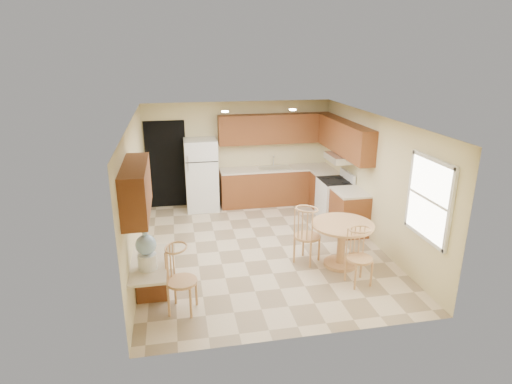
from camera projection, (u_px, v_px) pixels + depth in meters
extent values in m
plane|color=beige|center=(261.00, 248.00, 8.30)|extent=(5.50, 5.50, 0.00)
cube|color=white|center=(262.00, 119.00, 7.50)|extent=(4.50, 5.50, 0.02)
cube|color=beige|center=(239.00, 153.00, 10.46)|extent=(4.50, 0.02, 2.50)
cube|color=beige|center=(306.00, 253.00, 5.34)|extent=(4.50, 0.02, 2.50)
cube|color=beige|center=(136.00, 194.00, 7.49)|extent=(0.02, 5.50, 2.50)
cube|color=beige|center=(375.00, 180.00, 8.31)|extent=(0.02, 5.50, 2.50)
cube|color=black|center=(166.00, 165.00, 10.19)|extent=(0.90, 0.02, 2.10)
cube|color=brown|center=(276.00, 186.00, 10.60)|extent=(2.75, 0.60, 0.87)
cube|color=beige|center=(276.00, 169.00, 10.45)|extent=(2.75, 0.63, 0.04)
cube|color=brown|center=(325.00, 191.00, 10.24)|extent=(0.60, 0.59, 0.87)
cube|color=beige|center=(326.00, 173.00, 10.09)|extent=(0.63, 0.59, 0.04)
cube|color=brown|center=(349.00, 213.00, 8.89)|extent=(0.60, 0.80, 0.87)
cube|color=beige|center=(351.00, 192.00, 8.74)|extent=(0.63, 0.80, 0.04)
cube|color=brown|center=(275.00, 129.00, 10.27)|extent=(2.75, 0.33, 0.70)
cube|color=brown|center=(345.00, 138.00, 9.21)|extent=(0.33, 2.42, 0.70)
cube|color=brown|center=(136.00, 189.00, 5.84)|extent=(0.33, 1.40, 0.70)
cube|color=silver|center=(275.00, 168.00, 10.44)|extent=(0.78, 0.44, 0.01)
cube|color=silver|center=(340.00, 158.00, 9.31)|extent=(0.50, 0.76, 0.14)
cube|color=brown|center=(152.00, 275.00, 6.59)|extent=(0.48, 0.42, 0.72)
cube|color=beige|center=(149.00, 264.00, 6.11)|extent=(0.50, 1.20, 0.04)
cube|color=white|center=(429.00, 199.00, 6.50)|extent=(0.05, 1.00, 1.20)
cube|color=white|center=(434.00, 160.00, 6.30)|extent=(0.05, 1.10, 0.06)
cube|color=white|center=(424.00, 236.00, 6.70)|extent=(0.05, 1.10, 0.06)
cube|color=white|center=(450.00, 212.00, 6.01)|extent=(0.05, 0.06, 1.28)
cube|color=white|center=(410.00, 189.00, 6.99)|extent=(0.05, 0.06, 1.28)
cylinder|color=white|center=(225.00, 111.00, 8.53)|extent=(0.14, 0.14, 0.02)
cylinder|color=white|center=(293.00, 110.00, 8.79)|extent=(0.14, 0.14, 0.02)
cube|color=white|center=(201.00, 175.00, 10.09)|extent=(0.75, 0.70, 1.70)
cube|color=black|center=(202.00, 162.00, 9.63)|extent=(0.73, 0.01, 0.02)
cube|color=silver|center=(188.00, 167.00, 9.60)|extent=(0.03, 0.03, 0.18)
cube|color=silver|center=(188.00, 159.00, 9.53)|extent=(0.03, 0.03, 0.14)
cube|color=white|center=(334.00, 200.00, 9.60)|extent=(0.65, 0.76, 0.90)
cube|color=black|center=(335.00, 181.00, 9.46)|extent=(0.64, 0.75, 0.02)
cube|color=white|center=(348.00, 176.00, 9.48)|extent=(0.06, 0.76, 0.18)
cylinder|color=tan|center=(340.00, 263.00, 7.64)|extent=(0.58, 0.58, 0.06)
cylinder|color=tan|center=(341.00, 245.00, 7.52)|extent=(0.15, 0.15, 0.72)
cylinder|color=tan|center=(343.00, 225.00, 7.40)|extent=(1.08, 1.08, 0.04)
cylinder|color=tan|center=(307.00, 237.00, 7.63)|extent=(0.46, 0.46, 0.04)
cylinder|color=tan|center=(295.00, 246.00, 7.83)|extent=(0.04, 0.04, 0.49)
cylinder|color=tan|center=(313.00, 244.00, 7.89)|extent=(0.04, 0.04, 0.49)
cylinder|color=tan|center=(301.00, 254.00, 7.52)|extent=(0.04, 0.04, 0.49)
cylinder|color=tan|center=(318.00, 252.00, 7.58)|extent=(0.04, 0.04, 0.49)
cylinder|color=tan|center=(359.00, 259.00, 6.91)|extent=(0.42, 0.42, 0.04)
cylinder|color=tan|center=(346.00, 268.00, 7.09)|extent=(0.04, 0.04, 0.45)
cylinder|color=tan|center=(363.00, 266.00, 7.15)|extent=(0.04, 0.04, 0.45)
cylinder|color=tan|center=(354.00, 277.00, 6.82)|extent=(0.04, 0.04, 0.45)
cylinder|color=tan|center=(371.00, 275.00, 6.87)|extent=(0.04, 0.04, 0.45)
cylinder|color=tan|center=(182.00, 281.00, 6.17)|extent=(0.45, 0.45, 0.04)
cylinder|color=tan|center=(171.00, 291.00, 6.37)|extent=(0.04, 0.04, 0.48)
cylinder|color=tan|center=(193.00, 289.00, 6.43)|extent=(0.04, 0.04, 0.48)
cylinder|color=tan|center=(172.00, 303.00, 6.07)|extent=(0.04, 0.04, 0.48)
cylinder|color=tan|center=(194.00, 301.00, 6.13)|extent=(0.04, 0.04, 0.48)
cylinder|color=white|center=(147.00, 261.00, 5.91)|extent=(0.26, 0.26, 0.22)
sphere|color=#97C1EA|center=(146.00, 245.00, 5.83)|extent=(0.28, 0.28, 0.28)
cylinder|color=#97C1EA|center=(145.00, 232.00, 5.77)|extent=(0.07, 0.07, 0.08)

